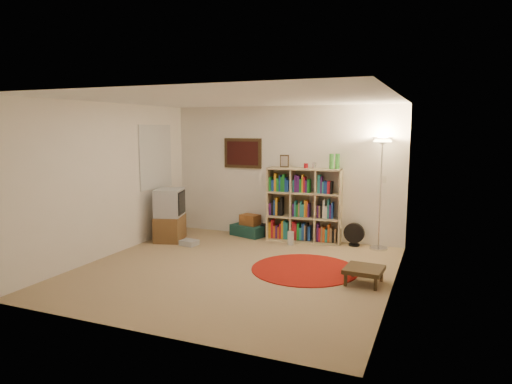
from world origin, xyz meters
TOP-DOWN VIEW (x-y plane):
  - room at (-0.05, 0.05)m, footprint 4.54×4.54m
  - bookshelf at (0.44, 2.08)m, footprint 1.39×0.49m
  - floor_lamp at (1.82, 2.02)m, footprint 0.41×0.41m
  - floor_fan at (1.39, 2.07)m, footprint 0.37×0.21m
  - tv_stand at (-1.88, 1.19)m, footprint 0.64×0.77m
  - dvd_box at (-1.36, 0.99)m, footprint 0.32×0.27m
  - suitcase at (-0.66, 2.09)m, footprint 0.75×0.60m
  - wicker_basket at (-0.64, 2.09)m, footprint 0.41×0.34m
  - duffel_bag at (-0.27, 2.22)m, footprint 0.40×0.36m
  - paper_towel at (0.32, 1.72)m, footprint 0.12×0.12m
  - red_rug at (0.96, 0.42)m, footprint 1.59×1.59m
  - side_table at (1.88, 0.13)m, footprint 0.53×0.53m

SIDE VIEW (x-z plane):
  - red_rug at x=0.96m, z-range 0.00..0.01m
  - dvd_box at x=-1.36m, z-range 0.00..0.10m
  - suitcase at x=-0.66m, z-range 0.00..0.21m
  - duffel_bag at x=-0.27m, z-range 0.00..0.23m
  - paper_towel at x=0.32m, z-range 0.00..0.24m
  - side_table at x=1.88m, z-range 0.08..0.30m
  - floor_fan at x=1.39m, z-range 0.00..0.42m
  - wicker_basket at x=-0.64m, z-range 0.21..0.42m
  - tv_stand at x=-1.88m, z-range -0.02..0.95m
  - bookshelf at x=0.44m, z-range -0.16..1.48m
  - room at x=-0.05m, z-range -0.01..2.53m
  - floor_lamp at x=1.82m, z-range 0.64..2.58m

